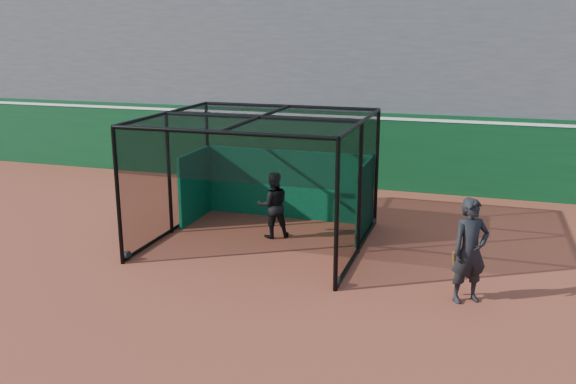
% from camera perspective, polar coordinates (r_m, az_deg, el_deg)
% --- Properties ---
extents(ground, '(120.00, 120.00, 0.00)m').
position_cam_1_polar(ground, '(12.85, -3.26, -8.18)').
color(ground, brown).
rests_on(ground, ground).
extents(outfield_wall, '(50.00, 0.50, 2.50)m').
position_cam_1_polar(outfield_wall, '(20.35, 5.25, 4.15)').
color(outfield_wall, '#093618').
rests_on(outfield_wall, ground).
extents(grandstand, '(50.00, 7.85, 8.95)m').
position_cam_1_polar(grandstand, '(23.71, 7.47, 13.34)').
color(grandstand, '#4C4C4F').
rests_on(grandstand, ground).
extents(batting_cage, '(4.95, 4.69, 3.07)m').
position_cam_1_polar(batting_cage, '(14.63, -2.64, 1.01)').
color(batting_cage, black).
rests_on(batting_cage, ground).
extents(batter, '(1.02, 0.95, 1.67)m').
position_cam_1_polar(batter, '(15.16, -1.41, -1.22)').
color(batter, black).
rests_on(batter, ground).
extents(on_deck_player, '(0.89, 0.82, 2.04)m').
position_cam_1_polar(on_deck_player, '(12.00, 16.66, -5.30)').
color(on_deck_player, black).
rests_on(on_deck_player, ground).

